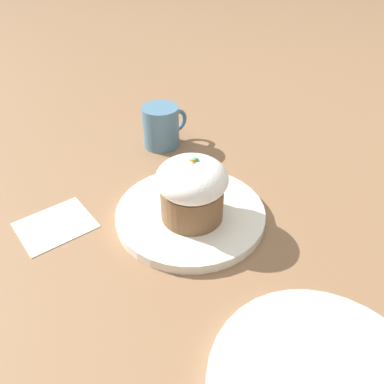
{
  "coord_description": "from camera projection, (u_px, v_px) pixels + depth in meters",
  "views": [
    {
      "loc": [
        -0.27,
        -0.32,
        0.37
      ],
      "look_at": [
        -0.01,
        -0.01,
        0.06
      ],
      "focal_mm": 35.0,
      "sensor_mm": 36.0,
      "label": 1
    }
  ],
  "objects": [
    {
      "name": "ground_plane",
      "position": [
        190.0,
        218.0,
        0.56
      ],
      "size": [
        4.0,
        4.0,
        0.0
      ],
      "primitive_type": "plane",
      "color": "#846042"
    },
    {
      "name": "dessert_plate",
      "position": [
        190.0,
        214.0,
        0.55
      ],
      "size": [
        0.22,
        0.22,
        0.01
      ],
      "color": "white",
      "rests_on": "ground_plane"
    },
    {
      "name": "carrot_cake",
      "position": [
        192.0,
        189.0,
        0.51
      ],
      "size": [
        0.1,
        0.1,
        0.1
      ],
      "color": "brown",
      "rests_on": "dessert_plate"
    },
    {
      "name": "spoon",
      "position": [
        185.0,
        209.0,
        0.55
      ],
      "size": [
        0.04,
        0.14,
        0.01
      ],
      "color": "#B7B7BC",
      "rests_on": "dessert_plate"
    },
    {
      "name": "coffee_cup",
      "position": [
        162.0,
        126.0,
        0.71
      ],
      "size": [
        0.1,
        0.07,
        0.08
      ],
      "color": "teal",
      "rests_on": "ground_plane"
    },
    {
      "name": "paper_napkin",
      "position": [
        55.0,
        225.0,
        0.54
      ],
      "size": [
        0.1,
        0.09,
        0.0
      ],
      "color": "white",
      "rests_on": "ground_plane"
    }
  ]
}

